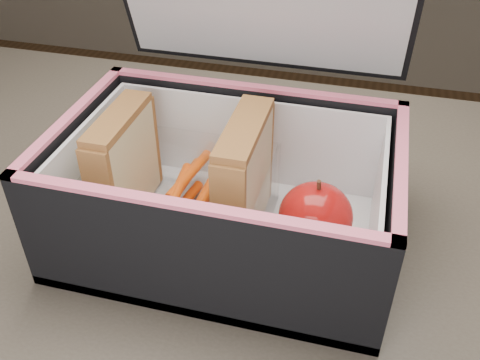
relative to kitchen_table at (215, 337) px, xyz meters
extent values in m
cube|color=brown|center=(0.00, 0.00, 0.08)|extent=(1.20, 0.80, 0.03)
cube|color=#382D26|center=(-0.55, 0.35, -0.30)|extent=(0.05, 0.05, 0.72)
cube|color=#C8B781|center=(-0.11, 0.05, 0.16)|extent=(0.01, 0.09, 0.10)
cube|color=#BB5665|center=(-0.10, 0.05, 0.15)|extent=(0.01, 0.09, 0.09)
cube|color=#C8B781|center=(-0.09, 0.05, 0.16)|extent=(0.01, 0.09, 0.10)
cube|color=brown|center=(-0.10, 0.05, 0.21)|extent=(0.03, 0.09, 0.01)
cube|color=#C8B781|center=(0.01, 0.05, 0.16)|extent=(0.01, 0.10, 0.11)
cube|color=#BB5665|center=(0.02, 0.05, 0.16)|extent=(0.01, 0.10, 0.10)
cube|color=#C8B781|center=(0.02, 0.05, 0.16)|extent=(0.01, 0.10, 0.11)
cube|color=brown|center=(0.02, 0.05, 0.22)|extent=(0.03, 0.10, 0.01)
cylinder|color=#DA4400|center=(-0.03, 0.05, 0.11)|extent=(0.02, 0.08, 0.01)
cylinder|color=#DA4400|center=(-0.05, 0.08, 0.12)|extent=(0.02, 0.08, 0.01)
cylinder|color=#DA4400|center=(-0.05, 0.08, 0.14)|extent=(0.02, 0.08, 0.01)
cylinder|color=#DA4400|center=(-0.05, 0.06, 0.11)|extent=(0.02, 0.08, 0.01)
cylinder|color=#DA4400|center=(-0.03, 0.05, 0.12)|extent=(0.01, 0.08, 0.01)
cylinder|color=#DA4400|center=(-0.05, 0.05, 0.14)|extent=(0.02, 0.08, 0.01)
cylinder|color=#DA4400|center=(-0.02, 0.03, 0.11)|extent=(0.02, 0.08, 0.01)
cube|color=white|center=(0.08, 0.05, 0.11)|extent=(0.07, 0.07, 0.01)
ellipsoid|color=maroon|center=(0.08, 0.04, 0.14)|extent=(0.08, 0.08, 0.06)
cylinder|color=#4A2A1A|center=(0.08, 0.04, 0.17)|extent=(0.01, 0.01, 0.01)
camera|label=1|loc=(0.11, -0.31, 0.44)|focal=40.00mm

